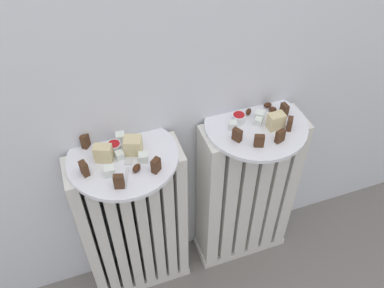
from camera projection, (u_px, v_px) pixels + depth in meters
radiator_left at (135, 226)px, 1.30m from camera, size 0.33×0.12×0.61m
radiator_right at (246, 194)px, 1.39m from camera, size 0.33×0.12×0.61m
plate_left at (123, 157)px, 1.08m from camera, size 0.30×0.30×0.01m
plate_right at (256, 125)px, 1.17m from camera, size 0.30×0.30×0.01m
dark_cake_slice_left_0 at (85, 141)px, 1.09m from camera, size 0.03×0.03×0.04m
dark_cake_slice_left_1 at (84, 169)px, 1.02m from camera, size 0.02×0.03×0.04m
dark_cake_slice_left_2 at (119, 181)px, 0.99m from camera, size 0.03×0.02×0.04m
dark_cake_slice_left_3 at (156, 165)px, 1.02m from camera, size 0.03×0.03×0.04m
marble_cake_slice_left_0 at (103, 153)px, 1.05m from camera, size 0.05×0.04×0.05m
marble_cake_slice_left_1 at (133, 145)px, 1.07m from camera, size 0.06×0.05×0.05m
turkish_delight_left_0 at (120, 137)px, 1.11m from camera, size 0.03×0.03×0.02m
turkish_delight_left_1 at (110, 171)px, 1.02m from camera, size 0.03×0.03×0.02m
turkish_delight_left_2 at (143, 157)px, 1.06m from camera, size 0.03×0.03×0.02m
turkish_delight_left_3 at (120, 155)px, 1.06m from camera, size 0.02×0.02×0.02m
medjool_date_left_0 at (118, 131)px, 1.13m from camera, size 0.03×0.03×0.02m
medjool_date_left_1 at (137, 168)px, 1.03m from camera, size 0.03×0.03×0.02m
medjool_date_left_2 at (108, 133)px, 1.13m from camera, size 0.03×0.03×0.02m
jam_bowl_left at (114, 146)px, 1.08m from camera, size 0.04×0.04×0.02m
dark_cake_slice_right_0 at (237, 135)px, 1.11m from camera, size 0.02×0.03×0.04m
dark_cake_slice_right_1 at (259, 141)px, 1.09m from camera, size 0.03×0.02×0.04m
dark_cake_slice_right_2 at (280, 136)px, 1.10m from camera, size 0.03×0.02×0.04m
dark_cake_slice_right_3 at (290, 124)px, 1.14m from camera, size 0.03×0.03×0.04m
dark_cake_slice_right_4 at (284, 110)px, 1.18m from camera, size 0.02×0.03×0.04m
marble_cake_slice_right_0 at (276, 121)px, 1.14m from camera, size 0.05×0.03×0.05m
turkish_delight_right_0 at (258, 121)px, 1.16m from camera, size 0.03×0.03×0.02m
turkish_delight_right_1 at (260, 115)px, 1.17m from camera, size 0.04×0.04×0.03m
turkish_delight_right_2 at (233, 125)px, 1.15m from camera, size 0.03×0.03×0.02m
medjool_date_right_0 at (248, 112)px, 1.19m from camera, size 0.03×0.03×0.02m
medjool_date_right_1 at (273, 109)px, 1.20m from camera, size 0.03×0.03×0.02m
medjool_date_right_2 at (268, 105)px, 1.22m from camera, size 0.03×0.02×0.01m
jam_bowl_right at (239, 117)px, 1.17m from camera, size 0.04×0.04×0.02m
fork at (127, 170)px, 1.04m from camera, size 0.04×0.10×0.00m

